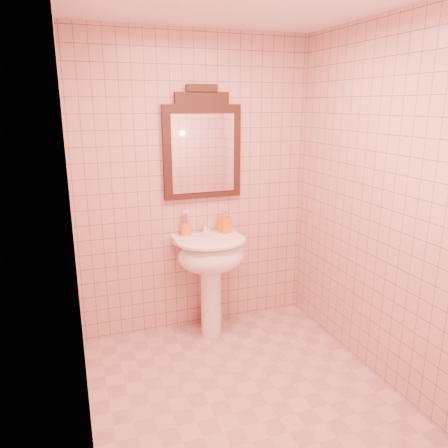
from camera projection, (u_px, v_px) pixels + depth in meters
name	position (u px, v px, depth m)	size (l,w,h in m)	color
floor	(244.00, 396.00, 2.99)	(2.20, 2.20, 0.00)	#C79E90
back_wall	(196.00, 188.00, 3.66)	(2.00, 0.02, 2.50)	tan
pedestal_sink	(211.00, 262.00, 3.62)	(0.58, 0.58, 0.86)	white
faucet	(206.00, 228.00, 3.68)	(0.04, 0.16, 0.11)	white
mirror	(202.00, 147.00, 3.56)	(0.65, 0.06, 0.91)	black
toothbrush_cup	(186.00, 229.00, 3.66)	(0.08, 0.08, 0.20)	orange
soap_dispenser	(225.00, 222.00, 3.72)	(0.09, 0.09, 0.20)	orange
towel	(212.00, 315.00, 3.91)	(0.17, 0.11, 0.20)	#EFB38C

